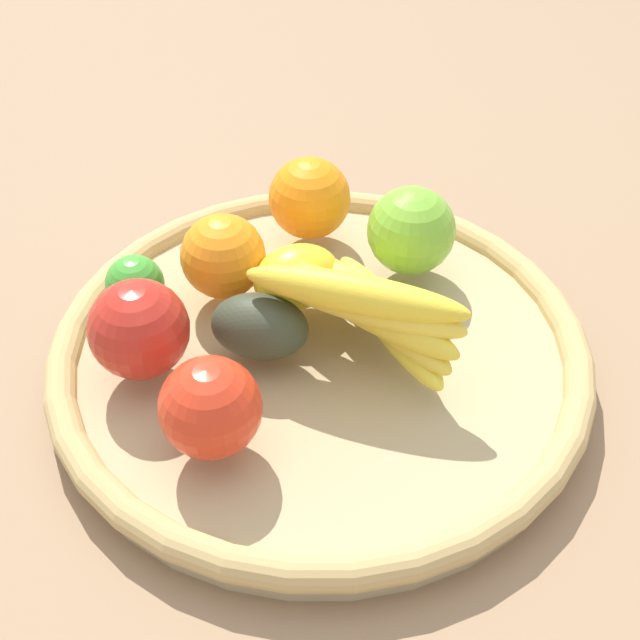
% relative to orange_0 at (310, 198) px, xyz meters
% --- Properties ---
extents(ground_plane, '(2.40, 2.40, 0.00)m').
position_rel_orange_0_xyz_m(ground_plane, '(0.13, 0.05, -0.08)').
color(ground_plane, '#937354').
rests_on(ground_plane, ground).
extents(basket, '(0.44, 0.44, 0.04)m').
position_rel_orange_0_xyz_m(basket, '(0.13, 0.05, -0.06)').
color(basket, tan).
rests_on(basket, ground_plane).
extents(orange_0, '(0.10, 0.10, 0.07)m').
position_rel_orange_0_xyz_m(orange_0, '(0.00, 0.00, 0.00)').
color(orange_0, orange).
rests_on(orange_0, basket).
extents(lime_0, '(0.06, 0.06, 0.05)m').
position_rel_orange_0_xyz_m(lime_0, '(0.14, -0.11, -0.01)').
color(lime_0, green).
rests_on(lime_0, basket).
extents(banana_bunch, '(0.15, 0.17, 0.08)m').
position_rel_orange_0_xyz_m(banana_bunch, '(0.13, 0.09, 0.01)').
color(banana_bunch, yellow).
rests_on(banana_bunch, basket).
extents(orange_1, '(0.09, 0.09, 0.07)m').
position_rel_orange_0_xyz_m(orange_1, '(0.10, -0.04, -0.00)').
color(orange_1, orange).
rests_on(orange_1, basket).
extents(lemon_0, '(0.09, 0.09, 0.05)m').
position_rel_orange_0_xyz_m(lemon_0, '(0.10, 0.02, -0.01)').
color(lemon_0, yellow).
rests_on(lemon_0, basket).
extents(avocado, '(0.06, 0.08, 0.05)m').
position_rel_orange_0_xyz_m(avocado, '(0.16, 0.01, -0.01)').
color(avocado, '#343B29').
rests_on(avocado, basket).
extents(apple_1, '(0.10, 0.10, 0.07)m').
position_rel_orange_0_xyz_m(apple_1, '(0.26, 0.01, -0.00)').
color(apple_1, red).
rests_on(apple_1, basket).
extents(apple_2, '(0.08, 0.08, 0.08)m').
position_rel_orange_0_xyz_m(apple_2, '(0.02, 0.10, 0.00)').
color(apple_2, '#76BA33').
rests_on(apple_2, basket).
extents(apple_0, '(0.11, 0.11, 0.08)m').
position_rel_orange_0_xyz_m(apple_0, '(0.20, -0.07, 0.00)').
color(apple_0, red).
rests_on(apple_0, basket).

